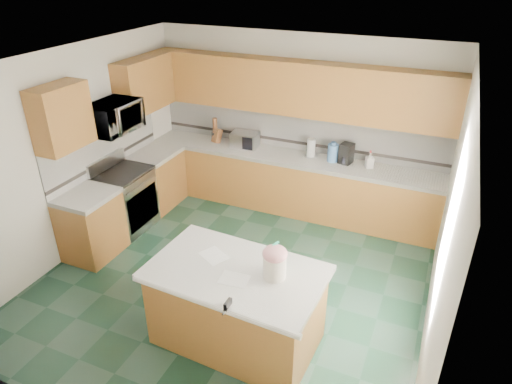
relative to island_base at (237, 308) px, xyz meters
The scene contains 52 objects.
floor 1.10m from the island_base, 117.80° to the left, with size 4.60×4.60×0.00m, color black.
ceiling 2.48m from the island_base, 117.80° to the left, with size 4.60×4.60×0.00m, color white.
wall_back 3.37m from the island_base, 98.33° to the left, with size 4.60×0.04×2.70m, color silver.
wall_front 1.76m from the island_base, 108.24° to the right, with size 4.60×0.04×2.70m, color silver.
wall_left 3.07m from the island_base, 162.27° to the left, with size 0.04×4.60×2.70m, color silver.
wall_right 2.25m from the island_base, 25.76° to the left, with size 0.04×4.60×2.70m, color silver.
back_base_cab 2.93m from the island_base, 99.24° to the left, with size 4.60×0.60×0.86m, color #543617.
back_countertop 2.97m from the island_base, 99.24° to the left, with size 4.60×0.64×0.06m, color white.
back_upper_cab 3.42m from the island_base, 98.83° to the left, with size 4.60×0.33×0.78m, color #543617.
back_backsplash 3.31m from the island_base, 98.42° to the left, with size 4.60×0.02×0.63m, color silver.
back_accent_band 3.27m from the island_base, 98.43° to the left, with size 4.60×0.01×0.05m, color black.
left_base_cab_rear 3.30m from the island_base, 138.54° to the left, with size 0.60×0.82×0.86m, color #543617.
left_counter_rear 3.33m from the island_base, 138.54° to the left, with size 0.64×0.82×0.06m, color white.
left_base_cab_front 2.56m from the island_base, 165.21° to the left, with size 0.60×0.72×0.86m, color #543617.
left_counter_front 2.60m from the island_base, 165.21° to the left, with size 0.64×0.72×0.06m, color white.
left_backsplash 3.22m from the island_base, 152.40° to the left, with size 0.02×2.30×0.63m, color silver.
left_accent_band 3.17m from the island_base, 152.34° to the left, with size 0.01×2.30×0.05m, color black.
left_upper_cab_rear 3.80m from the island_base, 138.35° to the left, with size 0.33×1.09×0.78m, color #543617.
left_upper_cab_front 3.08m from the island_base, 165.94° to the left, with size 0.33×0.72×0.78m, color #543617.
range_body 2.84m from the island_base, 150.59° to the left, with size 0.60×0.76×0.88m, color #B7B7BC.
range_oven_door 2.59m from the island_base, 147.44° to the left, with size 0.02×0.68×0.55m, color black.
range_cooktop 2.87m from the island_base, 150.59° to the left, with size 0.62×0.78×0.04m, color black.
range_handle 2.59m from the island_base, 147.08° to the left, with size 0.02×0.02×0.66m, color #B7B7BC.
range_backguard 3.12m from the island_base, 152.98° to the left, with size 0.06×0.76×0.18m, color #B7B7BC.
microwave 3.12m from the island_base, 150.59° to the left, with size 0.73×0.50×0.41m, color #B7B7BC.
island_base is the anchor object (origin of this frame).
island_top 0.46m from the island_base, behind, with size 1.73×1.03×0.06m, color white.
island_bullnose 0.69m from the island_base, 90.00° to the right, with size 0.06×0.06×1.73m, color white.
treat_jar 0.72m from the island_base, ahead, with size 0.22×0.22×0.23m, color silver.
treat_jar_lid 0.85m from the island_base, ahead, with size 0.24×0.24×0.15m, color pink.
treat_jar_knob 0.90m from the island_base, ahead, with size 0.03×0.03×0.08m, color tan.
treat_jar_knob_end_l 0.88m from the island_base, ahead, with size 0.04×0.04×0.04m, color tan.
treat_jar_knob_end_r 0.92m from the island_base, ahead, with size 0.04×0.04×0.04m, color tan.
soap_bottle_island 0.77m from the island_base, 20.10° to the left, with size 0.13×0.13×0.34m, color #2DBC9C.
paper_sheet_a 0.51m from the island_base, 71.04° to the right, with size 0.28×0.21×0.00m, color white.
paper_sheet_b 0.60m from the island_base, 157.83° to the left, with size 0.28×0.21×0.00m, color white.
clamp_body 0.72m from the island_base, 72.16° to the right, with size 0.03×0.11×0.10m, color black.
clamp_handle 0.76m from the island_base, 74.13° to the right, with size 0.02×0.02×0.08m, color black.
knife_block 3.48m from the island_base, 120.75° to the left, with size 0.12×0.10×0.23m, color #472814.
utensil_crock 3.52m from the island_base, 121.13° to the left, with size 0.13×0.13×0.16m, color black.
utensil_bundle 3.56m from the island_base, 121.13° to the left, with size 0.08×0.08×0.24m, color #472814.
toaster_oven 3.25m from the island_base, 113.01° to the left, with size 0.42×0.29×0.24m, color #B7B7BC.
toaster_oven_door 3.13m from the island_base, 113.99° to the left, with size 0.38×0.01×0.20m, color black.
paper_towel 3.06m from the island_base, 93.16° to the left, with size 0.12×0.12×0.28m, color white.
paper_towel_base 3.04m from the island_base, 93.16° to the left, with size 0.19×0.19×0.01m, color #B7B7BC.
water_jug 3.02m from the island_base, 86.43° to the left, with size 0.16×0.16×0.27m, color #4775B0.
water_jug_neck 3.06m from the island_base, 86.43° to the left, with size 0.08×0.08×0.04m, color #4775B0.
coffee_maker 3.06m from the island_base, 82.71° to the left, with size 0.18×0.19×0.30m, color black.
coffee_carafe 3.00m from the island_base, 82.60° to the left, with size 0.12×0.12×0.12m, color black.
soap_bottle_back 3.09m from the island_base, 76.04° to the left, with size 0.10×0.11×0.23m, color white.
soap_back_cap 3.12m from the island_base, 76.04° to the left, with size 0.02×0.02×0.03m, color red.
window_light_proxy 2.22m from the island_base, 20.83° to the left, with size 0.02×1.40×1.10m, color white.
Camera 1 is at (2.08, -4.13, 3.70)m, focal length 32.00 mm.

